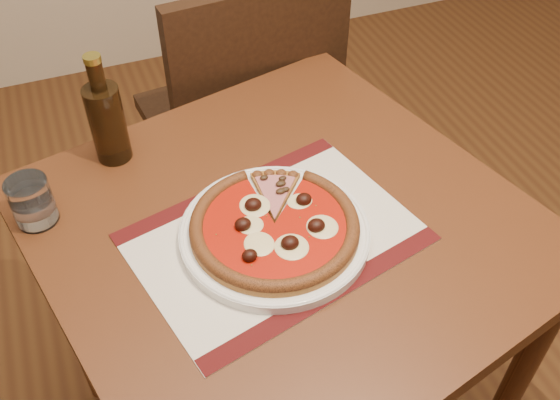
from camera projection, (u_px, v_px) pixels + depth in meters
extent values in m
cube|color=#582B14|center=(284.00, 228.00, 1.10)|extent=(0.97, 0.97, 0.04)
cylinder|color=#582B14|center=(516.00, 380.00, 1.30)|extent=(0.05, 0.05, 0.71)
cylinder|color=#582B14|center=(70.00, 312.00, 1.43)|extent=(0.05, 0.05, 0.71)
cylinder|color=#582B14|center=(314.00, 191.00, 1.71)|extent=(0.05, 0.05, 0.71)
cube|color=black|center=(233.00, 121.00, 1.78)|extent=(0.48, 0.48, 0.04)
cylinder|color=black|center=(265.00, 131.00, 2.13)|extent=(0.04, 0.04, 0.43)
cylinder|color=black|center=(159.00, 164.00, 2.00)|extent=(0.04, 0.04, 0.43)
cylinder|color=black|center=(320.00, 201.00, 1.88)|extent=(0.04, 0.04, 0.43)
cylinder|color=black|center=(202.00, 243.00, 1.76)|extent=(0.04, 0.04, 0.43)
cube|color=black|center=(261.00, 81.00, 1.47)|extent=(0.45, 0.08, 0.46)
cube|color=beige|center=(275.00, 237.00, 1.06)|extent=(0.52, 0.43, 0.00)
cylinder|color=white|center=(275.00, 233.00, 1.05)|extent=(0.32, 0.32, 0.02)
cylinder|color=#A16727|center=(275.00, 227.00, 1.04)|extent=(0.28, 0.28, 0.01)
torus|color=brown|center=(275.00, 224.00, 1.04)|extent=(0.28, 0.28, 0.02)
cylinder|color=#A41707|center=(275.00, 224.00, 1.03)|extent=(0.24, 0.24, 0.00)
ellipsoid|color=beige|center=(256.00, 206.00, 1.06)|extent=(0.05, 0.04, 0.01)
ellipsoid|color=beige|center=(226.00, 225.00, 1.03)|extent=(0.05, 0.04, 0.01)
ellipsoid|color=beige|center=(260.00, 242.00, 1.00)|extent=(0.05, 0.04, 0.01)
ellipsoid|color=beige|center=(298.00, 255.00, 0.98)|extent=(0.05, 0.04, 0.01)
ellipsoid|color=beige|center=(305.00, 224.00, 1.03)|extent=(0.05, 0.04, 0.01)
ellipsoid|color=beige|center=(304.00, 196.00, 1.08)|extent=(0.05, 0.04, 0.01)
ellipsoid|color=black|center=(250.00, 199.00, 1.05)|extent=(0.03, 0.02, 0.02)
ellipsoid|color=black|center=(220.00, 223.00, 1.01)|extent=(0.03, 0.02, 0.02)
ellipsoid|color=black|center=(257.00, 241.00, 0.98)|extent=(0.03, 0.02, 0.02)
ellipsoid|color=black|center=(301.00, 254.00, 0.97)|extent=(0.03, 0.02, 0.02)
ellipsoid|color=black|center=(311.00, 221.00, 1.02)|extent=(0.03, 0.02, 0.02)
ellipsoid|color=black|center=(311.00, 190.00, 1.07)|extent=(0.03, 0.02, 0.02)
ellipsoid|color=#341F12|center=(281.00, 197.00, 1.07)|extent=(0.02, 0.01, 0.01)
ellipsoid|color=#341F12|center=(280.00, 181.00, 1.10)|extent=(0.02, 0.01, 0.01)
ellipsoid|color=#341F12|center=(275.00, 196.00, 1.07)|extent=(0.02, 0.01, 0.01)
ellipsoid|color=#341F12|center=(270.00, 181.00, 1.10)|extent=(0.02, 0.01, 0.01)
ellipsoid|color=#341F12|center=(269.00, 197.00, 1.07)|extent=(0.02, 0.01, 0.01)
cylinder|color=white|center=(32.00, 202.00, 1.06)|extent=(0.09, 0.09, 0.09)
cylinder|color=black|center=(108.00, 124.00, 1.16)|extent=(0.07, 0.07, 0.16)
cylinder|color=black|center=(97.00, 78.00, 1.09)|extent=(0.03, 0.03, 0.07)
cylinder|color=olive|center=(92.00, 59.00, 1.06)|extent=(0.03, 0.03, 0.01)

